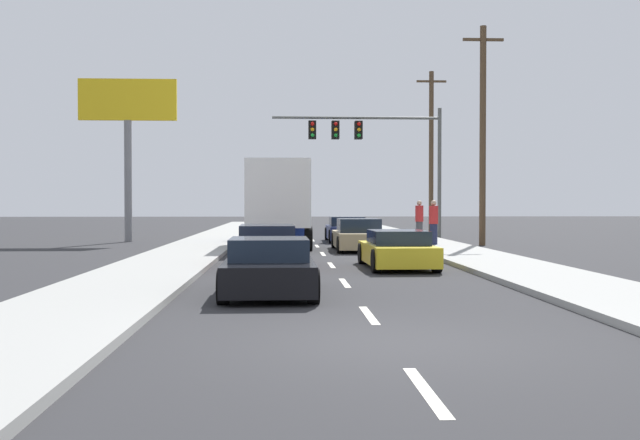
{
  "coord_description": "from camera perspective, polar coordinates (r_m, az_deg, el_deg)",
  "views": [
    {
      "loc": [
        -1.39,
        -9.8,
        1.86
      ],
      "look_at": [
        -0.0,
        19.56,
        1.2
      ],
      "focal_mm": 41.8,
      "sensor_mm": 36.0,
      "label": 1
    }
  ],
  "objects": [
    {
      "name": "car_black",
      "position": [
        15.29,
        -3.91,
        -3.7
      ],
      "size": [
        1.93,
        4.18,
        1.15
      ],
      "color": "black",
      "rests_on": "ground_plane"
    },
    {
      "name": "utility_pole_far",
      "position": [
        45.6,
        8.51,
        5.28
      ],
      "size": [
        1.8,
        0.28,
        9.81
      ],
      "color": "brown",
      "rests_on": "ground_plane"
    },
    {
      "name": "roadside_billboard",
      "position": [
        37.23,
        -14.5,
        7.18
      ],
      "size": [
        4.68,
        0.36,
        7.84
      ],
      "color": "slate",
      "rests_on": "ground_plane"
    },
    {
      "name": "car_navy",
      "position": [
        36.16,
        2.06,
        -0.78
      ],
      "size": [
        1.96,
        4.22,
        1.21
      ],
      "color": "#141E4C",
      "rests_on": "ground_plane"
    },
    {
      "name": "traffic_signal_mast",
      "position": [
        39.75,
        3.35,
        6.24
      ],
      "size": [
        9.02,
        0.69,
        6.94
      ],
      "color": "#595B56",
      "rests_on": "ground_plane"
    },
    {
      "name": "sidewalk_right",
      "position": [
        30.52,
        9.29,
        -2.1
      ],
      "size": [
        2.79,
        80.0,
        0.14
      ],
      "primitive_type": "cube",
      "color": "#9E9E99",
      "rests_on": "ground_plane"
    },
    {
      "name": "car_maroon",
      "position": [
        21.67,
        -4.06,
        -2.13
      ],
      "size": [
        1.93,
        4.6,
        1.24
      ],
      "color": "maroon",
      "rests_on": "ground_plane"
    },
    {
      "name": "car_yellow",
      "position": [
        21.46,
        5.93,
        -2.32
      ],
      "size": [
        1.92,
        4.16,
        1.09
      ],
      "color": "yellow",
      "rests_on": "ground_plane"
    },
    {
      "name": "car_tan",
      "position": [
        29.29,
        2.94,
        -1.25
      ],
      "size": [
        1.91,
        4.47,
        1.26
      ],
      "color": "tan",
      "rests_on": "ground_plane"
    },
    {
      "name": "pedestrian_mid_block",
      "position": [
        31.46,
        8.69,
        -0.17
      ],
      "size": [
        0.38,
        0.38,
        1.85
      ],
      "color": "#1E233F",
      "rests_on": "sidewalk_right"
    },
    {
      "name": "lane_markings",
      "position": [
        32.35,
        -0.24,
        -2.01
      ],
      "size": [
        0.14,
        62.0,
        0.01
      ],
      "color": "silver",
      "rests_on": "ground_plane"
    },
    {
      "name": "box_truck",
      "position": [
        31.03,
        -3.19,
        1.6
      ],
      "size": [
        2.67,
        7.83,
        3.53
      ],
      "color": "white",
      "rests_on": "ground_plane"
    },
    {
      "name": "utility_pole_mid",
      "position": [
        33.74,
        12.35,
        6.53
      ],
      "size": [
        1.8,
        0.28,
        9.65
      ],
      "color": "brown",
      "rests_on": "ground_plane"
    },
    {
      "name": "sidewalk_left",
      "position": [
        30.07,
        -9.49,
        -2.15
      ],
      "size": [
        2.79,
        80.0,
        0.14
      ],
      "primitive_type": "cube",
      "color": "#9E9E99",
      "rests_on": "ground_plane"
    },
    {
      "name": "ground_plane",
      "position": [
        34.88,
        -0.41,
        -1.77
      ],
      "size": [
        140.0,
        140.0,
        0.0
      ],
      "primitive_type": "plane",
      "color": "#2B2B2D"
    },
    {
      "name": "pedestrian_near_corner",
      "position": [
        35.36,
        7.61,
        -0.01
      ],
      "size": [
        0.38,
        0.38,
        1.85
      ],
      "color": "#3F3F42",
      "rests_on": "sidewalk_right"
    }
  ]
}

